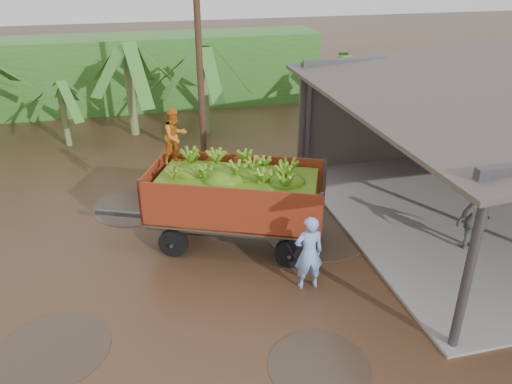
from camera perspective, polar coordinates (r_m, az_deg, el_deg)
ground at (r=12.92m, az=-8.60°, el=-9.95°), size 100.00×100.00×0.00m
hedge_north at (r=27.12m, az=-16.85°, el=12.82°), size 22.00×3.00×3.60m
banana_trailer at (r=13.66m, az=-2.28°, el=-0.43°), size 6.57×3.99×3.75m
man_blue at (r=12.10m, az=6.05°, el=-6.93°), size 0.72×0.48×1.95m
man_grey at (r=14.73m, az=23.55°, el=-3.02°), size 1.10×0.54×1.81m
utility_pole at (r=18.50m, az=-6.51°, el=15.23°), size 1.20×0.24×8.08m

